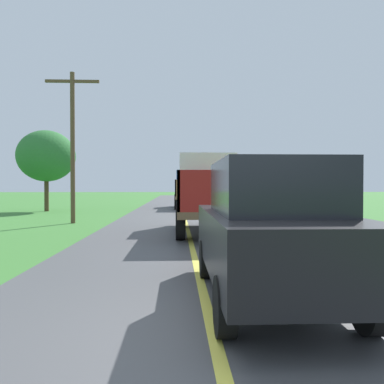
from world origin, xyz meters
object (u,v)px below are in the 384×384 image
banana_truck_near (209,192)px  roadside_tree_mid_right (46,156)px  utility_pole_roadside (73,140)px  banana_truck_far (191,189)px  following_car (269,229)px

banana_truck_near → roadside_tree_mid_right: 15.32m
utility_pole_roadside → banana_truck_far: bearing=62.6°
banana_truck_far → following_car: bearing=-89.4°
banana_truck_near → utility_pole_roadside: utility_pole_roadside is taller
banana_truck_far → utility_pole_roadside: (-5.66, -10.94, 2.23)m
utility_pole_roadside → following_car: 13.46m
banana_truck_near → banana_truck_far: (-0.15, 14.43, 0.00)m
roadside_tree_mid_right → banana_truck_far: bearing=16.4°
following_car → utility_pole_roadside: bearing=116.6°
banana_truck_far → following_car: size_ratio=1.42×
banana_truck_far → roadside_tree_mid_right: (-9.61, -2.82, 2.17)m
banana_truck_near → following_car: (0.11, -8.31, -0.39)m
following_car → banana_truck_far: bearing=90.6°
banana_truck_near → roadside_tree_mid_right: bearing=130.1°
utility_pole_roadside → roadside_tree_mid_right: size_ratio=1.26×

